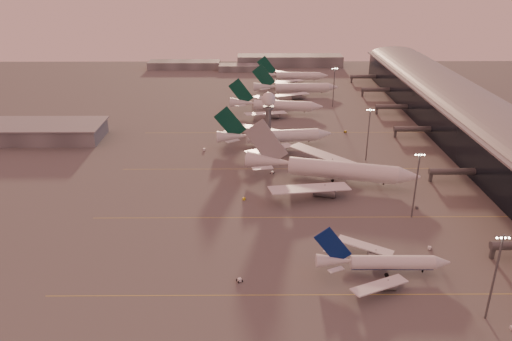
{
  "coord_description": "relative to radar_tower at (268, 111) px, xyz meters",
  "views": [
    {
      "loc": [
        -2.43,
        -103.67,
        86.23
      ],
      "look_at": [
        -1.08,
        79.9,
        7.81
      ],
      "focal_mm": 35.0,
      "sensor_mm": 36.0,
      "label": 1
    }
  ],
  "objects": [
    {
      "name": "ground",
      "position": [
        -5.0,
        -120.0,
        -20.95
      ],
      "size": [
        700.0,
        700.0,
        0.0
      ],
      "primitive_type": "plane",
      "color": "#4F4C4C",
      "rests_on": "ground"
    },
    {
      "name": "taxiway_markings",
      "position": [
        25.0,
        -64.0,
        -20.94
      ],
      "size": [
        180.0,
        185.25,
        0.02
      ],
      "color": "gold",
      "rests_on": "ground"
    },
    {
      "name": "terminal",
      "position": [
        102.88,
        -9.91,
        -10.43
      ],
      "size": [
        57.0,
        362.0,
        23.04
      ],
      "color": "black",
      "rests_on": "ground"
    },
    {
      "name": "hangar",
      "position": [
        -125.0,
        20.0,
        -16.63
      ],
      "size": [
        82.0,
        27.0,
        8.5
      ],
      "color": "#5C5F63",
      "rests_on": "ground"
    },
    {
      "name": "radar_tower",
      "position": [
        0.0,
        0.0,
        0.0
      ],
      "size": [
        6.4,
        6.4,
        31.1
      ],
      "color": "#55585C",
      "rests_on": "ground"
    },
    {
      "name": "mast_a",
      "position": [
        53.0,
        -120.0,
        -7.21
      ],
      "size": [
        3.6,
        0.56,
        25.0
      ],
      "color": "#55585C",
      "rests_on": "ground"
    },
    {
      "name": "mast_b",
      "position": [
        50.0,
        -65.0,
        -7.21
      ],
      "size": [
        3.6,
        0.56,
        25.0
      ],
      "color": "#55585C",
      "rests_on": "ground"
    },
    {
      "name": "mast_c",
      "position": [
        45.0,
        -10.0,
        -7.21
      ],
      "size": [
        3.6,
        0.56,
        25.0
      ],
      "color": "#55585C",
      "rests_on": "ground"
    },
    {
      "name": "mast_d",
      "position": [
        43.0,
        80.0,
        -7.21
      ],
      "size": [
        3.6,
        0.56,
        25.0
      ],
      "color": "#55585C",
      "rests_on": "ground"
    },
    {
      "name": "distant_horizon",
      "position": [
        -2.38,
        205.14,
        -17.06
      ],
      "size": [
        165.0,
        37.5,
        9.0
      ],
      "color": "#5C5F63",
      "rests_on": "ground"
    },
    {
      "name": "narrowbody_mid",
      "position": [
        30.75,
        -100.03,
        -17.75
      ],
      "size": [
        40.46,
        32.33,
        15.82
      ],
      "color": "white",
      "rests_on": "ground"
    },
    {
      "name": "widebody_white",
      "position": [
        24.97,
        -34.79,
        -16.53
      ],
      "size": [
        71.05,
        56.23,
        25.5
      ],
      "color": "white",
      "rests_on": "ground"
    },
    {
      "name": "greentail_a",
      "position": [
        3.75,
        9.54,
        -17.2
      ],
      "size": [
        58.36,
        46.88,
        21.24
      ],
      "color": "white",
      "rests_on": "ground"
    },
    {
      "name": "greentail_b",
      "position": [
        7.01,
        66.14,
        -17.31
      ],
      "size": [
        56.57,
        45.39,
        20.62
      ],
      "color": "white",
      "rests_on": "ground"
    },
    {
      "name": "greentail_c",
      "position": [
        22.41,
        109.51,
        -17.18
      ],
      "size": [
        58.8,
        47.46,
        21.35
      ],
      "color": "white",
      "rests_on": "ground"
    },
    {
      "name": "greentail_d",
      "position": [
        23.47,
        148.77,
        -17.52
      ],
      "size": [
        53.49,
        43.18,
        19.42
      ],
      "color": "white",
      "rests_on": "ground"
    },
    {
      "name": "gsv_tug_mid",
      "position": [
        -11.3,
        -103.67,
        -20.44
      ],
      "size": [
        3.41,
        4.01,
        0.98
      ],
      "color": "white",
      "rests_on": "ground"
    },
    {
      "name": "gsv_truck_b",
      "position": [
        49.72,
        -86.95,
        -19.86
      ],
      "size": [
        5.59,
        3.02,
        2.14
      ],
      "color": "white",
      "rests_on": "ground"
    },
    {
      "name": "gsv_truck_c",
      "position": [
        -10.43,
        -50.77,
        -19.89
      ],
      "size": [
        5.47,
        3.46,
        2.08
      ],
      "color": "yellow",
      "rests_on": "ground"
    },
    {
      "name": "gsv_catering_b",
      "position": [
        53.95,
        -58.53,
        -19.1
      ],
      "size": [
        4.93,
        3.63,
        3.7
      ],
      "color": "#4E5153",
      "rests_on": "ground"
    },
    {
      "name": "gsv_tug_far",
      "position": [
        1.05,
        -25.23,
        -20.46
      ],
      "size": [
        3.02,
        3.83,
        0.96
      ],
      "color": "white",
      "rests_on": "ground"
    },
    {
      "name": "gsv_truck_d",
      "position": [
        -30.93,
        3.42,
        -19.7
      ],
      "size": [
        2.47,
        6.13,
        2.45
      ],
      "color": "white",
      "rests_on": "ground"
    },
    {
      "name": "gsv_tug_hangar",
      "position": [
        42.38,
        29.66,
        -20.47
      ],
      "size": [
        3.6,
        2.56,
        0.94
      ],
      "color": "yellow",
      "rests_on": "ground"
    }
  ]
}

